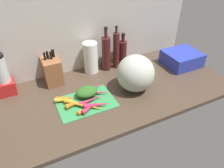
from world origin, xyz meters
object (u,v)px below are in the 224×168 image
at_px(carrot_2, 98,93).
at_px(carrot_6, 77,104).
at_px(carrot_10, 98,105).
at_px(bottle_0, 106,53).
at_px(carrot_0, 66,98).
at_px(carrot_9, 91,95).
at_px(carrot_12, 87,109).
at_px(carrot_4, 90,107).
at_px(paper_towel_roll, 91,58).
at_px(carrot_5, 90,88).
at_px(knife_block, 52,70).
at_px(carrot_7, 88,89).
at_px(cutting_board, 86,102).
at_px(carrot_3, 65,100).
at_px(winter_squash, 135,73).
at_px(bottle_1, 116,50).
at_px(carrot_1, 94,107).
at_px(carrot_8, 73,104).
at_px(blender_appliance, 3,77).
at_px(bottle_2, 123,52).
at_px(dish_rack, 182,58).

bearing_deg(carrot_2, carrot_6, -162.52).
relative_size(carrot_10, bottle_0, 0.48).
bearing_deg(carrot_6, carrot_0, 117.63).
bearing_deg(carrot_10, carrot_9, 89.11).
xyz_separation_m(carrot_0, carrot_12, (0.09, -0.16, -0.00)).
relative_size(carrot_4, paper_towel_roll, 0.53).
xyz_separation_m(carrot_5, bottle_0, (0.23, 0.22, 0.12)).
distance_m(carrot_5, knife_block, 0.32).
xyz_separation_m(carrot_2, carrot_5, (-0.03, 0.07, 0.00)).
bearing_deg(bottle_0, carrot_7, -137.49).
xyz_separation_m(cutting_board, carrot_9, (0.05, 0.04, 0.01)).
xyz_separation_m(carrot_0, carrot_4, (0.11, -0.15, -0.00)).
distance_m(carrot_10, carrot_12, 0.07).
xyz_separation_m(carrot_3, winter_squash, (0.49, -0.07, 0.11)).
xyz_separation_m(carrot_2, winter_squash, (0.26, -0.04, 0.11)).
xyz_separation_m(cutting_board, carrot_0, (-0.11, 0.07, 0.02)).
xyz_separation_m(cutting_board, winter_squash, (0.37, -0.00, 0.13)).
xyz_separation_m(carrot_0, bottle_1, (0.50, 0.25, 0.13)).
bearing_deg(carrot_1, knife_block, 110.07).
distance_m(carrot_8, bottle_0, 0.53).
height_order(carrot_9, bottle_1, bottle_1).
relative_size(carrot_1, carrot_2, 0.86).
relative_size(winter_squash, blender_appliance, 0.88).
xyz_separation_m(carrot_12, knife_block, (-0.11, 0.42, 0.08)).
height_order(carrot_8, bottle_2, bottle_2).
xyz_separation_m(carrot_8, blender_appliance, (-0.37, 0.35, 0.10)).
bearing_deg(carrot_9, carrot_0, 167.32).
relative_size(carrot_3, bottle_1, 0.35).
xyz_separation_m(carrot_0, bottle_0, (0.41, 0.26, 0.12)).
height_order(carrot_0, carrot_12, carrot_0).
bearing_deg(dish_rack, bottle_0, 160.96).
bearing_deg(carrot_6, bottle_2, 35.25).
distance_m(carrot_4, carrot_5, 0.20).
bearing_deg(carrot_0, carrot_3, -142.48).
bearing_deg(bottle_1, carrot_10, -129.39).
xyz_separation_m(carrot_7, bottle_1, (0.34, 0.22, 0.13)).
height_order(carrot_8, carrot_10, carrot_10).
xyz_separation_m(carrot_6, bottle_0, (0.37, 0.35, 0.12)).
bearing_deg(carrot_12, carrot_7, 68.68).
height_order(carrot_7, carrot_9, carrot_7).
xyz_separation_m(carrot_10, winter_squash, (0.32, 0.08, 0.10)).
relative_size(carrot_4, carrot_6, 0.75).
bearing_deg(carrot_10, bottle_0, 58.87).
xyz_separation_m(carrot_4, dish_rack, (0.91, 0.20, 0.03)).
xyz_separation_m(carrot_2, bottle_0, (0.20, 0.30, 0.12)).
distance_m(carrot_7, carrot_9, 0.07).
bearing_deg(carrot_4, carrot_8, 138.82).
bearing_deg(carrot_1, winter_squash, 13.15).
bearing_deg(carrot_5, dish_rack, 1.01).
relative_size(carrot_2, paper_towel_roll, 0.65).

